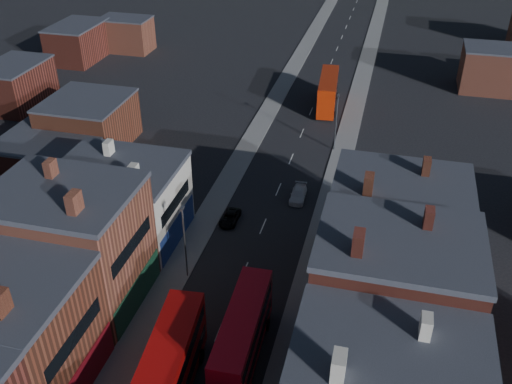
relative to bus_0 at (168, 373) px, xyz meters
The scene contains 9 objects.
pavement_west 34.43m from the bus_0, 98.38° to the left, with size 3.00×200.00×0.12m, color gray.
pavement_east 34.99m from the bus_0, 76.74° to the left, with size 3.00×200.00×0.12m, color gray.
lamp_post_2 14.53m from the bus_0, 104.86° to the left, with size 0.25×0.70×8.12m.
lamp_post_3 44.48m from the bus_0, 81.33° to the left, with size 0.25×0.70×8.12m.
bus_0 is the anchor object (origin of this frame).
bus_1 6.79m from the bus_0, 50.57° to the left, with size 3.20×11.60×4.98m.
bus_2 58.27m from the bus_0, 86.37° to the left, with size 3.62×11.77×5.01m.
car_2 24.18m from the bus_0, 95.49° to the left, with size 1.76×3.81×1.06m, color black.
car_3 30.86m from the bus_0, 82.12° to the left, with size 1.73×4.25×1.23m, color silver.
Camera 1 is at (11.88, -10.05, 36.71)m, focal length 40.00 mm.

